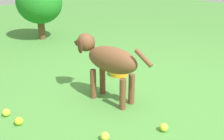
# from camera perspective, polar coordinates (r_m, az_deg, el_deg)

# --- Properties ---
(ground) EXTENTS (14.00, 14.00, 0.00)m
(ground) POSITION_cam_1_polar(r_m,az_deg,el_deg) (2.63, 6.42, -6.53)
(ground) COLOR #478438
(dog) EXTENTS (0.88, 0.29, 0.60)m
(dog) POSITION_cam_1_polar(r_m,az_deg,el_deg) (2.51, -0.93, 2.14)
(dog) COLOR brown
(dog) RESTS_ON ground
(tennis_ball_0) EXTENTS (0.07, 0.07, 0.07)m
(tennis_ball_0) POSITION_cam_1_polar(r_m,az_deg,el_deg) (2.08, -1.46, -13.51)
(tennis_ball_0) COLOR #D2E23B
(tennis_ball_0) RESTS_ON ground
(tennis_ball_1) EXTENTS (0.07, 0.07, 0.07)m
(tennis_ball_1) POSITION_cam_1_polar(r_m,az_deg,el_deg) (2.54, -20.98, -8.20)
(tennis_ball_1) COLOR #C1DF36
(tennis_ball_1) RESTS_ON ground
(tennis_ball_2) EXTENTS (0.07, 0.07, 0.07)m
(tennis_ball_2) POSITION_cam_1_polar(r_m,az_deg,el_deg) (2.38, -18.66, -9.96)
(tennis_ball_2) COLOR #C2DB29
(tennis_ball_2) RESTS_ON ground
(tennis_ball_3) EXTENTS (0.07, 0.07, 0.07)m
(tennis_ball_3) POSITION_cam_1_polar(r_m,az_deg,el_deg) (2.22, 10.66, -11.55)
(tennis_ball_3) COLOR #CADD39
(tennis_ball_3) RESTS_ON ground
(water_bowl) EXTENTS (0.22, 0.22, 0.06)m
(water_bowl) POSITION_cam_1_polar(r_m,az_deg,el_deg) (3.21, 1.43, -0.47)
(water_bowl) COLOR orange
(water_bowl) RESTS_ON ground
(shrub_near) EXTENTS (0.80, 0.72, 0.95)m
(shrub_near) POSITION_cam_1_polar(r_m,az_deg,el_deg) (4.78, -14.81, 13.26)
(shrub_near) COLOR brown
(shrub_near) RESTS_ON ground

